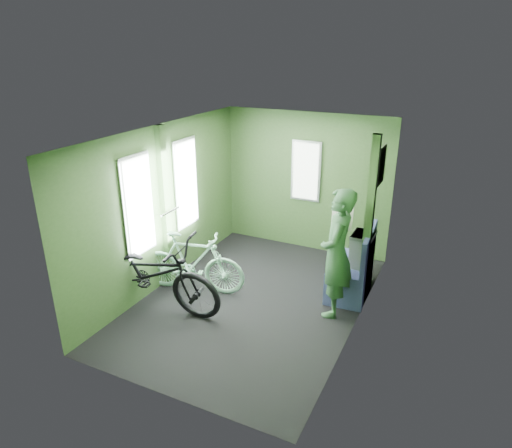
{
  "coord_description": "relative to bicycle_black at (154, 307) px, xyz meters",
  "views": [
    {
      "loc": [
        2.39,
        -4.87,
        3.31
      ],
      "look_at": [
        0.0,
        0.1,
        1.1
      ],
      "focal_mm": 32.0,
      "sensor_mm": 36.0,
      "label": 1
    }
  ],
  "objects": [
    {
      "name": "passenger",
      "position": [
        2.19,
        0.94,
        0.85
      ],
      "size": [
        0.48,
        0.7,
        1.7
      ],
      "rotation": [
        0.0,
        0.0,
        -1.44
      ],
      "color": "#2D5433",
      "rests_on": "ground"
    },
    {
      "name": "bicycle_black",
      "position": [
        0.0,
        0.0,
        0.0
      ],
      "size": [
        2.05,
        0.91,
        1.16
      ],
      "primitive_type": "imported",
      "rotation": [
        0.0,
        -0.14,
        1.6
      ],
      "color": "black",
      "rests_on": "ground"
    },
    {
      "name": "waste_box",
      "position": [
        2.38,
        1.53,
        0.46
      ],
      "size": [
        0.27,
        0.38,
        0.93
      ],
      "primitive_type": "cube",
      "color": "slate",
      "rests_on": "ground"
    },
    {
      "name": "bicycle_mint",
      "position": [
        0.24,
        0.6,
        0.0
      ],
      "size": [
        1.57,
        0.79,
        0.93
      ],
      "primitive_type": "imported",
      "rotation": [
        0.0,
        -0.06,
        1.79
      ],
      "color": "#90D6AF",
      "rests_on": "ground"
    },
    {
      "name": "room",
      "position": [
        1.08,
        0.77,
        1.44
      ],
      "size": [
        4.0,
        4.02,
        2.31
      ],
      "color": "black",
      "rests_on": "ground"
    },
    {
      "name": "bench_seat",
      "position": [
        2.27,
        1.52,
        0.29
      ],
      "size": [
        0.58,
        0.96,
        0.98
      ],
      "rotation": [
        0.0,
        0.0,
        0.07
      ],
      "color": "navy",
      "rests_on": "ground"
    }
  ]
}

